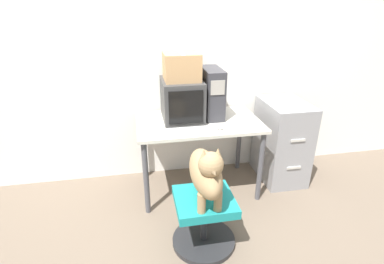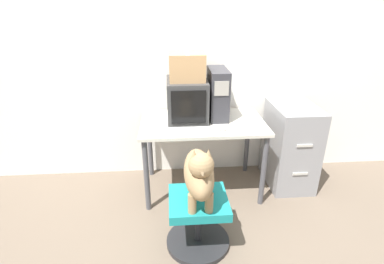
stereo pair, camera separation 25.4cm
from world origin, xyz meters
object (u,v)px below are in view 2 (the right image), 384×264
at_px(pc_tower, 218,93).
at_px(dog, 199,173).
at_px(crt_monitor, 187,99).
at_px(filing_cabinet, 290,145).
at_px(keyboard, 191,131).
at_px(office_chair, 198,220).
at_px(cardboard_box, 187,66).

xyz_separation_m(pc_tower, dog, (-0.27, -0.95, -0.31)).
height_order(crt_monitor, filing_cabinet, crt_monitor).
relative_size(keyboard, office_chair, 0.84).
bearing_deg(office_chair, crt_monitor, 91.82).
height_order(keyboard, dog, dog).
xyz_separation_m(office_chair, dog, (-0.00, -0.03, 0.45)).
distance_m(crt_monitor, office_chair, 1.14).
bearing_deg(filing_cabinet, crt_monitor, 177.88).
height_order(crt_monitor, cardboard_box, cardboard_box).
bearing_deg(office_chair, dog, -90.00).
bearing_deg(pc_tower, keyboard, -126.97).
distance_m(keyboard, office_chair, 0.76).
xyz_separation_m(crt_monitor, keyboard, (0.02, -0.35, -0.18)).
xyz_separation_m(crt_monitor, pc_tower, (0.30, 0.03, 0.04)).
xyz_separation_m(dog, cardboard_box, (-0.03, 0.92, 0.58)).
relative_size(keyboard, dog, 0.76).
relative_size(pc_tower, office_chair, 0.93).
distance_m(office_chair, filing_cabinet, 1.36).
xyz_separation_m(keyboard, cardboard_box, (-0.02, 0.36, 0.50)).
bearing_deg(filing_cabinet, pc_tower, 174.93).
bearing_deg(keyboard, filing_cabinet, 16.38).
bearing_deg(cardboard_box, pc_tower, 4.73).
relative_size(pc_tower, filing_cabinet, 0.55).
height_order(keyboard, office_chair, keyboard).
bearing_deg(dog, office_chair, 90.00).
relative_size(crt_monitor, filing_cabinet, 0.53).
bearing_deg(pc_tower, crt_monitor, -174.54).
bearing_deg(keyboard, dog, -88.73).
bearing_deg(crt_monitor, pc_tower, 5.46).
distance_m(pc_tower, filing_cabinet, 0.96).
height_order(pc_tower, filing_cabinet, pc_tower).
bearing_deg(keyboard, pc_tower, 53.03).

